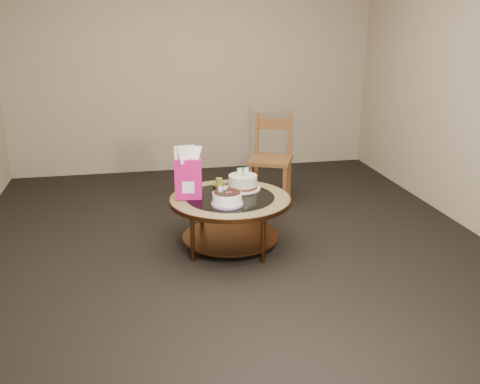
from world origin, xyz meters
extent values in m
plane|color=black|center=(0.00, 0.00, 0.00)|extent=(5.00, 5.00, 0.00)
cube|color=tan|center=(0.00, 2.50, 1.30)|extent=(4.50, 0.02, 2.60)
cube|color=tan|center=(0.00, -2.50, 1.30)|extent=(4.50, 0.02, 2.60)
cylinder|color=#573218|center=(0.35, 0.20, 0.21)|extent=(0.04, 0.04, 0.42)
cylinder|color=#573218|center=(-0.20, 0.35, 0.21)|extent=(0.04, 0.04, 0.42)
cylinder|color=#573218|center=(-0.35, -0.20, 0.21)|extent=(0.04, 0.04, 0.42)
cylinder|color=#573218|center=(0.20, -0.35, 0.21)|extent=(0.04, 0.04, 0.42)
cylinder|color=#573218|center=(0.00, 0.00, 0.10)|extent=(0.82, 0.82, 0.02)
cylinder|color=#573218|center=(0.00, 0.00, 0.43)|extent=(1.02, 1.02, 0.04)
cylinder|color=#9D8A57|center=(0.00, 0.00, 0.45)|extent=(1.00, 1.00, 0.01)
cylinder|color=black|center=(0.00, 0.00, 0.45)|extent=(0.74, 0.74, 0.01)
cylinder|color=#B69BDB|center=(-0.06, -0.19, 0.47)|extent=(0.25, 0.25, 0.02)
cylinder|color=white|center=(-0.06, -0.19, 0.51)|extent=(0.23, 0.23, 0.10)
cylinder|color=black|center=(-0.06, -0.19, 0.56)|extent=(0.22, 0.22, 0.01)
sphere|color=#B69BDB|center=(-0.11, -0.15, 0.58)|extent=(0.05, 0.05, 0.05)
sphere|color=#B69BDB|center=(-0.07, -0.14, 0.58)|extent=(0.04, 0.04, 0.04)
sphere|color=#B69BDB|center=(-0.11, -0.19, 0.58)|extent=(0.04, 0.04, 0.04)
cone|color=#1E7030|center=(-0.08, -0.17, 0.57)|extent=(0.03, 0.03, 0.02)
cone|color=#1E7030|center=(-0.13, -0.17, 0.57)|extent=(0.03, 0.03, 0.02)
cone|color=#1E7030|center=(-0.05, -0.13, 0.57)|extent=(0.03, 0.03, 0.02)
cone|color=#1E7030|center=(-0.10, -0.21, 0.57)|extent=(0.03, 0.03, 0.02)
cylinder|color=white|center=(0.14, 0.18, 0.46)|extent=(0.31, 0.31, 0.01)
cylinder|color=#4A2315|center=(0.14, 0.18, 0.48)|extent=(0.25, 0.25, 0.02)
cylinder|color=#ECE6C4|center=(0.14, 0.18, 0.54)|extent=(0.25, 0.25, 0.09)
cube|color=#50BC55|center=(0.12, 0.17, 0.62)|extent=(0.05, 0.02, 0.07)
cube|color=white|center=(0.12, 0.17, 0.62)|extent=(0.04, 0.02, 0.06)
cube|color=#3C85CD|center=(0.17, 0.18, 0.62)|extent=(0.05, 0.02, 0.07)
cube|color=white|center=(0.17, 0.18, 0.62)|extent=(0.04, 0.02, 0.06)
cube|color=#DB148A|center=(-0.34, 0.04, 0.63)|extent=(0.23, 0.15, 0.34)
cube|color=white|center=(-0.34, 0.04, 0.57)|extent=(0.12, 0.14, 0.10)
cube|color=tan|center=(-0.05, 0.29, 0.46)|extent=(0.12, 0.12, 0.01)
cylinder|color=gold|center=(-0.05, 0.29, 0.47)|extent=(0.11, 0.11, 0.01)
cylinder|color=olive|center=(-0.05, 0.29, 0.51)|extent=(0.06, 0.06, 0.06)
cylinder|color=black|center=(-0.05, 0.29, 0.54)|extent=(0.00, 0.00, 0.01)
cube|color=brown|center=(0.63, 1.09, 0.45)|extent=(0.55, 0.55, 0.04)
cube|color=brown|center=(0.39, 0.99, 0.23)|extent=(0.05, 0.05, 0.45)
cube|color=brown|center=(0.72, 0.85, 0.23)|extent=(0.05, 0.05, 0.45)
cube|color=brown|center=(0.53, 1.32, 0.23)|extent=(0.05, 0.05, 0.45)
cube|color=brown|center=(0.87, 1.18, 0.23)|extent=(0.05, 0.05, 0.45)
cube|color=brown|center=(0.53, 1.32, 0.68)|extent=(0.05, 0.05, 0.46)
cube|color=brown|center=(0.87, 1.18, 0.68)|extent=(0.05, 0.05, 0.46)
cube|color=brown|center=(0.70, 1.25, 0.80)|extent=(0.34, 0.17, 0.12)
camera|label=1|loc=(-0.76, -4.14, 1.91)|focal=40.00mm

